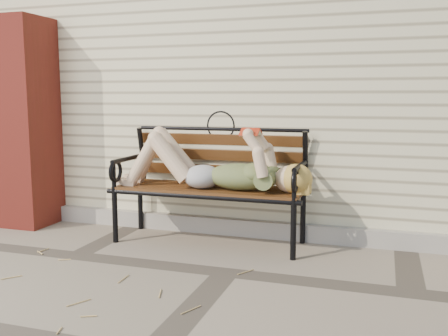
% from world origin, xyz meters
% --- Properties ---
extents(ground, '(80.00, 80.00, 0.00)m').
position_xyz_m(ground, '(0.00, 0.00, 0.00)').
color(ground, gray).
rests_on(ground, ground).
extents(house_wall, '(8.00, 4.00, 3.00)m').
position_xyz_m(house_wall, '(0.00, 3.00, 1.50)').
color(house_wall, beige).
rests_on(house_wall, ground).
extents(foundation_strip, '(8.00, 0.10, 0.15)m').
position_xyz_m(foundation_strip, '(0.00, 0.97, 0.07)').
color(foundation_strip, '#A29C93').
rests_on(foundation_strip, ground).
extents(brick_pillar, '(0.50, 0.50, 2.00)m').
position_xyz_m(brick_pillar, '(-2.30, 0.75, 1.00)').
color(brick_pillar, maroon).
rests_on(brick_pillar, ground).
extents(garden_bench, '(1.76, 0.70, 1.14)m').
position_xyz_m(garden_bench, '(-0.37, 0.78, 0.64)').
color(garden_bench, black).
rests_on(garden_bench, ground).
extents(reading_woman, '(1.66, 0.38, 0.52)m').
position_xyz_m(reading_woman, '(-0.36, 0.64, 0.68)').
color(reading_woman, '#0A3147').
rests_on(reading_woman, ground).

